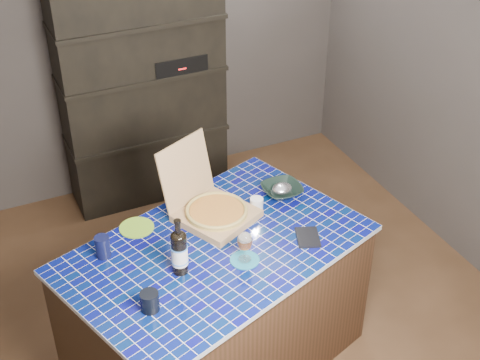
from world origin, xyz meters
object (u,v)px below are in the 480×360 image
mead_bottle (179,252)px  dvd_case (308,237)px  kitchen_island (217,306)px  pizza_box (213,209)px  wine_glass (245,242)px  bowl (282,190)px

mead_bottle → dvd_case: bearing=-3.2°
kitchen_island → dvd_case: bearing=-35.4°
kitchen_island → pizza_box: bearing=50.4°
dvd_case → wine_glass: bearing=-155.6°
pizza_box → bowl: bearing=-21.0°
kitchen_island → wine_glass: size_ratio=10.44×
wine_glass → dvd_case: (0.38, 0.02, -0.12)m
pizza_box → mead_bottle: (-0.33, -0.35, 0.07)m
kitchen_island → dvd_case: (0.48, -0.14, 0.44)m
dvd_case → pizza_box: bearing=155.9°
kitchen_island → mead_bottle: (-0.23, -0.10, 0.56)m
mead_bottle → dvd_case: 0.72m
kitchen_island → wine_glass: bearing=-79.4°
kitchen_island → bowl: 0.77m
kitchen_island → mead_bottle: 0.61m
mead_bottle → dvd_case: (0.71, -0.04, -0.12)m
mead_bottle → bowl: bearing=26.2°
dvd_case → kitchen_island: bearing=-175.5°
kitchen_island → mead_bottle: mead_bottle is taller
pizza_box → kitchen_island: bearing=-136.4°
mead_bottle → bowl: size_ratio=1.40×
pizza_box → dvd_case: size_ratio=3.39×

